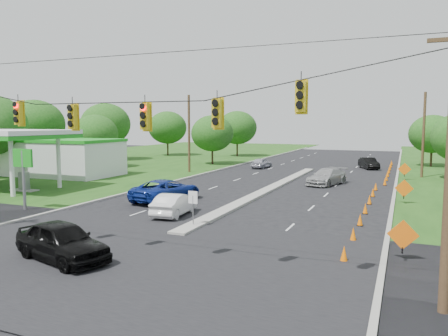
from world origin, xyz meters
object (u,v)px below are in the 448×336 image
at_px(white_sedan, 174,204).
at_px(blue_pickup, 166,190).
at_px(gas_station, 53,153).
at_px(black_sedan, 62,241).

bearing_deg(white_sedan, blue_pickup, -60.79).
distance_m(gas_station, black_sedan, 30.32).
bearing_deg(blue_pickup, black_sedan, 111.63).
height_order(gas_station, blue_pickup, gas_station).
bearing_deg(gas_station, black_sedan, -45.62).
bearing_deg(black_sedan, white_sedan, 16.49).
xyz_separation_m(gas_station, black_sedan, (21.17, -21.63, -1.74)).
bearing_deg(black_sedan, gas_station, 60.55).
distance_m(white_sedan, blue_pickup, 5.12).
relative_size(gas_station, white_sedan, 4.58).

